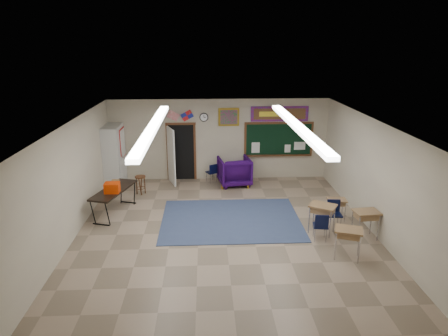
{
  "coord_description": "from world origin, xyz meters",
  "views": [
    {
      "loc": [
        -0.5,
        -9.8,
        4.98
      ],
      "look_at": [
        0.04,
        1.5,
        1.37
      ],
      "focal_mm": 32.0,
      "sensor_mm": 36.0,
      "label": 1
    }
  ],
  "objects_px": {
    "wooden_stool": "(141,185)",
    "student_desk_front_right": "(336,208)",
    "wingback_armchair": "(234,171)",
    "folding_table": "(115,200)",
    "student_desk_front_left": "(322,217)"
  },
  "relations": [
    {
      "from": "wingback_armchair",
      "to": "folding_table",
      "type": "xyz_separation_m",
      "value": [
        -3.77,
        -2.39,
        -0.08
      ]
    },
    {
      "from": "folding_table",
      "to": "student_desk_front_left",
      "type": "bearing_deg",
      "value": 1.96
    },
    {
      "from": "student_desk_front_right",
      "to": "folding_table",
      "type": "bearing_deg",
      "value": 178.1
    },
    {
      "from": "wingback_armchair",
      "to": "student_desk_front_right",
      "type": "height_order",
      "value": "wingback_armchair"
    },
    {
      "from": "student_desk_front_left",
      "to": "folding_table",
      "type": "relative_size",
      "value": 0.42
    },
    {
      "from": "student_desk_front_left",
      "to": "folding_table",
      "type": "xyz_separation_m",
      "value": [
        -5.84,
        1.54,
        -0.03
      ]
    },
    {
      "from": "student_desk_front_left",
      "to": "wooden_stool",
      "type": "bearing_deg",
      "value": -178.85
    },
    {
      "from": "wooden_stool",
      "to": "student_desk_front_right",
      "type": "bearing_deg",
      "value": -21.59
    },
    {
      "from": "wingback_armchair",
      "to": "student_desk_front_right",
      "type": "xyz_separation_m",
      "value": [
        2.72,
        -3.14,
        -0.15
      ]
    },
    {
      "from": "folding_table",
      "to": "wingback_armchair",
      "type": "bearing_deg",
      "value": 49.07
    },
    {
      "from": "wingback_armchair",
      "to": "folding_table",
      "type": "distance_m",
      "value": 4.46
    },
    {
      "from": "wingback_armchair",
      "to": "folding_table",
      "type": "relative_size",
      "value": 0.56
    },
    {
      "from": "student_desk_front_left",
      "to": "student_desk_front_right",
      "type": "height_order",
      "value": "student_desk_front_left"
    },
    {
      "from": "student_desk_front_right",
      "to": "wooden_stool",
      "type": "bearing_deg",
      "value": 163.11
    },
    {
      "from": "wingback_armchair",
      "to": "folding_table",
      "type": "bearing_deg",
      "value": 23.3
    }
  ]
}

